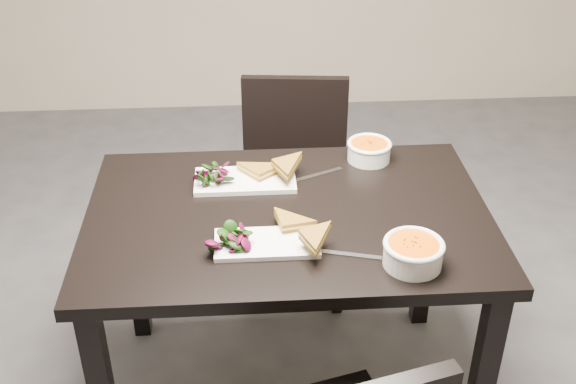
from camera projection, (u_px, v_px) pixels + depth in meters
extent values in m
cube|color=black|center=(288.00, 218.00, 2.09)|extent=(1.20, 0.80, 0.04)
cube|color=black|center=(482.00, 384.00, 2.03)|extent=(0.06, 0.06, 0.71)
cube|color=black|center=(134.00, 257.00, 2.55)|extent=(0.06, 0.06, 0.71)
cube|color=black|center=(427.00, 246.00, 2.61)|extent=(0.06, 0.06, 0.71)
cube|color=black|center=(293.00, 195.00, 2.77)|extent=(0.46, 0.46, 0.04)
cube|color=black|center=(246.00, 268.00, 2.74)|extent=(0.04, 0.04, 0.41)
cube|color=black|center=(338.00, 269.00, 2.73)|extent=(0.04, 0.04, 0.41)
cube|color=black|center=(253.00, 217.00, 3.05)|extent=(0.04, 0.04, 0.41)
cube|color=black|center=(336.00, 218.00, 3.04)|extent=(0.04, 0.04, 0.41)
cube|color=black|center=(295.00, 124.00, 2.82)|extent=(0.42, 0.08, 0.40)
cube|color=white|center=(267.00, 243.00, 1.93)|extent=(0.29, 0.14, 0.01)
cylinder|color=white|center=(413.00, 255.00, 1.85)|extent=(0.16, 0.16, 0.06)
cylinder|color=#D86709|center=(414.00, 247.00, 1.83)|extent=(0.13, 0.13, 0.02)
torus|color=white|center=(414.00, 245.00, 1.83)|extent=(0.16, 0.16, 0.02)
cube|color=silver|center=(349.00, 254.00, 1.90)|extent=(0.18, 0.06, 0.00)
cube|color=white|center=(245.00, 180.00, 2.22)|extent=(0.32, 0.16, 0.02)
cylinder|color=white|center=(369.00, 152.00, 2.34)|extent=(0.14, 0.14, 0.06)
cylinder|color=#D86709|center=(369.00, 146.00, 2.33)|extent=(0.12, 0.12, 0.02)
torus|color=white|center=(370.00, 144.00, 2.32)|extent=(0.15, 0.15, 0.01)
cube|color=silver|center=(318.00, 175.00, 2.27)|extent=(0.17, 0.09, 0.00)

